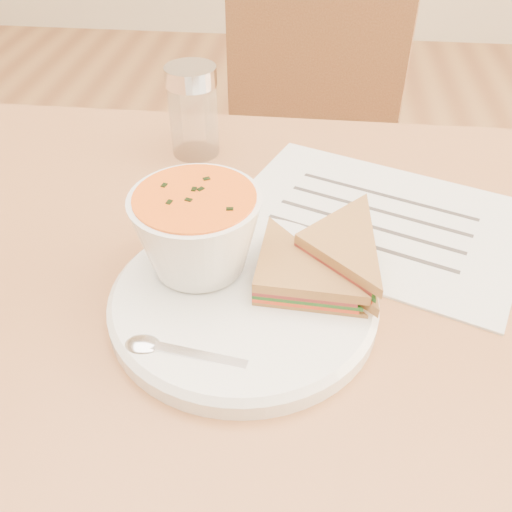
% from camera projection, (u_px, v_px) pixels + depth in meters
% --- Properties ---
extents(dining_table, '(1.00, 0.70, 0.75)m').
position_uv_depth(dining_table, '(263.00, 456.00, 0.85)').
color(dining_table, '#93572D').
rests_on(dining_table, floor).
extents(chair_far, '(0.49, 0.49, 0.92)m').
position_uv_depth(chair_far, '(286.00, 186.00, 1.27)').
color(chair_far, brown).
rests_on(chair_far, floor).
extents(plate, '(0.33, 0.33, 0.02)m').
position_uv_depth(plate, '(243.00, 302.00, 0.55)').
color(plate, white).
rests_on(plate, dining_table).
extents(soup_bowl, '(0.15, 0.15, 0.09)m').
position_uv_depth(soup_bowl, '(198.00, 235.00, 0.55)').
color(soup_bowl, white).
rests_on(soup_bowl, plate).
extents(sandwich_half_a, '(0.11, 0.11, 0.03)m').
position_uv_depth(sandwich_half_a, '(252.00, 298.00, 0.52)').
color(sandwich_half_a, '#BF7F43').
rests_on(sandwich_half_a, plate).
extents(sandwich_half_b, '(0.15, 0.15, 0.03)m').
position_uv_depth(sandwich_half_b, '(294.00, 248.00, 0.56)').
color(sandwich_half_b, '#BF7F43').
rests_on(sandwich_half_b, plate).
extents(spoon, '(0.16, 0.05, 0.01)m').
position_uv_depth(spoon, '(195.00, 355.00, 0.48)').
color(spoon, silver).
rests_on(spoon, plate).
extents(paper_menu, '(0.40, 0.35, 0.00)m').
position_uv_depth(paper_menu, '(374.00, 219.00, 0.67)').
color(paper_menu, white).
rests_on(paper_menu, dining_table).
extents(condiment_shaker, '(0.07, 0.07, 0.12)m').
position_uv_depth(condiment_shaker, '(193.00, 111.00, 0.76)').
color(condiment_shaker, silver).
rests_on(condiment_shaker, dining_table).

